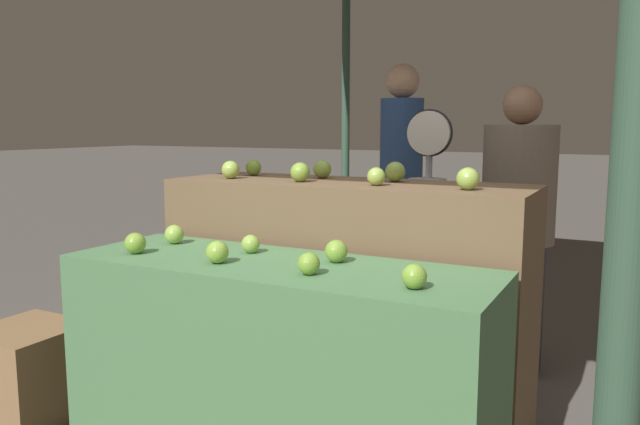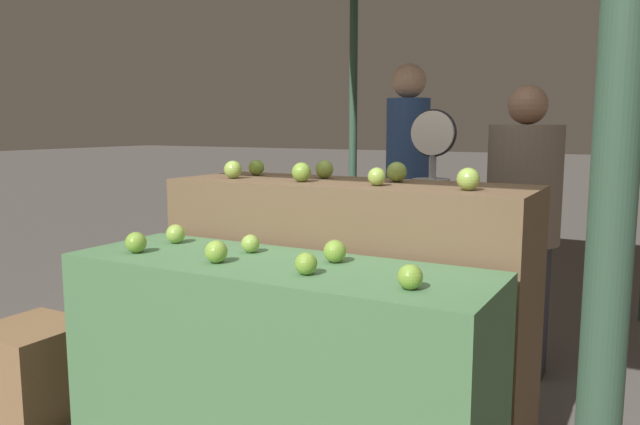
{
  "view_description": "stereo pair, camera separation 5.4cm",
  "coord_description": "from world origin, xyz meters",
  "px_view_note": "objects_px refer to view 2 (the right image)",
  "views": [
    {
      "loc": [
        1.18,
        -1.89,
        1.39
      ],
      "look_at": [
        0.02,
        0.3,
        1.04
      ],
      "focal_mm": 35.0,
      "sensor_mm": 36.0,
      "label": 1
    },
    {
      "loc": [
        1.23,
        -1.87,
        1.39
      ],
      "look_at": [
        0.02,
        0.3,
        1.04
      ],
      "focal_mm": 35.0,
      "sensor_mm": 36.0,
      "label": 2
    }
  ],
  "objects_px": {
    "person_vendor_at_scale": "(523,213)",
    "person_customer_left": "(407,169)",
    "produce_scale": "(432,188)",
    "wooden_crate_side": "(34,370)"
  },
  "relations": [
    {
      "from": "person_vendor_at_scale",
      "to": "person_customer_left",
      "type": "distance_m",
      "value": 1.17
    },
    {
      "from": "produce_scale",
      "to": "wooden_crate_side",
      "type": "relative_size",
      "value": 3.32
    },
    {
      "from": "person_customer_left",
      "to": "wooden_crate_side",
      "type": "relative_size",
      "value": 4.09
    },
    {
      "from": "person_vendor_at_scale",
      "to": "person_customer_left",
      "type": "xyz_separation_m",
      "value": [
        -0.94,
        0.67,
        0.16
      ]
    },
    {
      "from": "produce_scale",
      "to": "person_vendor_at_scale",
      "type": "distance_m",
      "value": 0.54
    },
    {
      "from": "person_vendor_at_scale",
      "to": "wooden_crate_side",
      "type": "relative_size",
      "value": 3.61
    },
    {
      "from": "person_customer_left",
      "to": "wooden_crate_side",
      "type": "height_order",
      "value": "person_customer_left"
    },
    {
      "from": "produce_scale",
      "to": "wooden_crate_side",
      "type": "height_order",
      "value": "produce_scale"
    },
    {
      "from": "produce_scale",
      "to": "wooden_crate_side",
      "type": "bearing_deg",
      "value": -138.33
    },
    {
      "from": "person_vendor_at_scale",
      "to": "person_customer_left",
      "type": "height_order",
      "value": "person_customer_left"
    }
  ]
}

